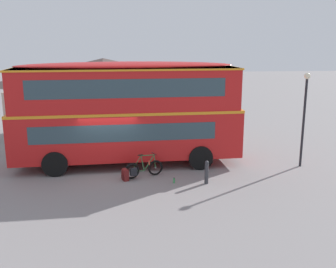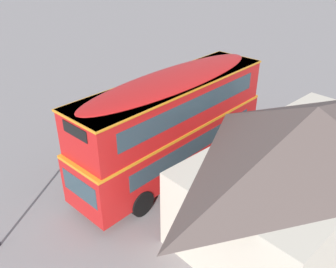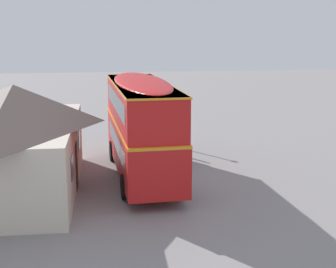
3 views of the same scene
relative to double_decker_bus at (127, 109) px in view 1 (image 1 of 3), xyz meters
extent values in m
plane|color=gray|center=(-0.84, -0.96, -2.64)|extent=(120.00, 120.00, 0.00)
cylinder|color=black|center=(3.13, 1.34, -2.09)|extent=(1.11, 0.33, 1.10)
cylinder|color=black|center=(3.24, -1.04, -2.09)|extent=(1.11, 0.33, 1.10)
cylinder|color=black|center=(-3.25, 1.04, -2.09)|extent=(1.11, 0.33, 1.10)
cylinder|color=black|center=(-3.14, -1.34, -2.09)|extent=(1.11, 0.33, 1.10)
cube|color=red|center=(-0.01, 0.00, -1.13)|extent=(10.40, 2.98, 2.10)
cube|color=orange|center=(-0.01, 0.00, -0.05)|extent=(10.42, 3.00, 0.12)
cube|color=red|center=(-0.01, 0.00, 0.93)|extent=(10.09, 2.92, 1.90)
ellipsoid|color=red|center=(-0.01, 0.00, 1.96)|extent=(9.88, 2.86, 0.36)
cube|color=#2D424C|center=(5.12, 0.24, -0.88)|extent=(0.16, 2.05, 0.90)
cube|color=black|center=(4.98, 0.23, 1.46)|extent=(0.12, 1.38, 0.44)
cube|color=#2D424C|center=(-0.15, -1.25, -0.83)|extent=(8.02, 0.42, 0.76)
cube|color=#2D424C|center=(0.05, -1.21, 1.08)|extent=(8.43, 0.44, 0.80)
cube|color=#2D424C|center=(-0.26, 1.23, -0.83)|extent=(8.02, 0.42, 0.76)
cube|color=#2D424C|center=(-0.06, 1.21, 1.08)|extent=(8.43, 0.44, 0.80)
cube|color=orange|center=(-0.01, 0.00, 1.84)|extent=(10.20, 3.00, 0.08)
torus|color=black|center=(1.16, -1.65, -2.30)|extent=(0.67, 0.30, 0.68)
torus|color=black|center=(0.14, -2.01, -2.30)|extent=(0.67, 0.30, 0.68)
cylinder|color=#B2B2B7|center=(1.16, -1.65, -2.30)|extent=(0.08, 0.11, 0.05)
cylinder|color=#B2B2B7|center=(0.14, -2.01, -2.30)|extent=(0.08, 0.11, 0.05)
cylinder|color=#2D6B38|center=(0.88, -1.75, -2.04)|extent=(0.48, 0.20, 0.67)
cylinder|color=#2D6B38|center=(0.82, -1.77, -1.70)|extent=(0.58, 0.24, 0.07)
cylinder|color=#2D6B38|center=(0.60, -1.85, -2.02)|extent=(0.18, 0.09, 0.69)
cylinder|color=#2D6B38|center=(0.40, -1.92, -2.33)|extent=(0.54, 0.22, 0.09)
cylinder|color=#2D6B38|center=(0.34, -1.94, -1.99)|extent=(0.43, 0.17, 0.64)
cylinder|color=#2D6B38|center=(1.13, -1.66, -2.01)|extent=(0.10, 0.06, 0.59)
cylinder|color=black|center=(1.10, -1.67, -1.67)|extent=(0.18, 0.44, 0.03)
ellipsoid|color=black|center=(0.52, -1.88, -1.65)|extent=(0.28, 0.18, 0.06)
cube|color=black|center=(0.21, -2.16, -2.28)|extent=(0.31, 0.23, 0.32)
cylinder|color=#D84C33|center=(0.88, -1.75, -2.04)|extent=(0.07, 0.07, 0.18)
cube|color=maroon|center=(-0.14, -2.18, -2.40)|extent=(0.32, 0.38, 0.48)
ellipsoid|color=maroon|center=(-0.14, -2.18, -2.16)|extent=(0.30, 0.36, 0.10)
cube|color=#471111|center=(-0.25, -2.22, -2.48)|extent=(0.13, 0.23, 0.17)
cylinder|color=black|center=(0.00, -2.21, -2.40)|extent=(0.05, 0.05, 0.38)
cylinder|color=black|center=(-0.07, -2.05, -2.40)|extent=(0.05, 0.05, 0.38)
cylinder|color=green|center=(1.85, -2.68, -2.54)|extent=(0.07, 0.07, 0.20)
cylinder|color=black|center=(1.85, -2.68, -2.43)|extent=(0.04, 0.04, 0.03)
cube|color=beige|center=(-1.39, 5.64, -1.10)|extent=(10.29, 5.33, 3.09)
pyramid|color=brown|center=(-1.39, 5.64, 1.27)|extent=(10.70, 5.73, 1.65)
cube|color=#3D2319|center=(-1.45, 3.08, -1.59)|extent=(1.10, 0.07, 2.10)
cube|color=#2D424C|center=(-4.00, 3.14, -0.95)|extent=(1.10, 0.07, 0.90)
cube|color=#2D424C|center=(1.09, 3.02, -0.95)|extent=(1.10, 0.07, 0.90)
cylinder|color=black|center=(7.96, -1.02, -0.62)|extent=(0.11, 0.11, 4.05)
sphere|color=#F2E5BF|center=(7.96, -1.02, 1.53)|extent=(0.28, 0.28, 0.28)
cylinder|color=#333338|center=(3.16, -2.86, -2.22)|extent=(0.16, 0.16, 0.85)
sphere|color=#333338|center=(3.16, -2.86, -1.75)|extent=(0.16, 0.16, 0.16)
camera|label=1|loc=(0.15, -17.54, 2.95)|focal=41.32mm
camera|label=2|loc=(10.14, 9.99, 7.19)|focal=38.06mm
camera|label=3|loc=(-23.34, 2.08, 4.46)|focal=53.17mm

